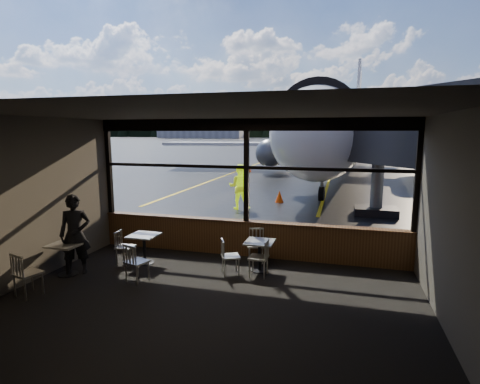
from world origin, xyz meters
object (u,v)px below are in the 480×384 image
at_px(chair_mid_w, 125,247).
at_px(chair_left_s, 28,274).
at_px(chair_near_n, 256,246).
at_px(ground_crew, 240,187).
at_px(jet_bridge, 380,150).
at_px(cafe_table_mid, 144,249).
at_px(airliner, 347,99).
at_px(cone_nose, 279,196).
at_px(cone_wing, 249,168).
at_px(chair_near_e, 259,258).
at_px(cafe_table_left, 67,259).
at_px(cafe_table_near, 259,256).
at_px(chair_mid_s, 137,262).
at_px(chair_near_w, 231,257).
at_px(passenger, 75,235).

height_order(chair_mid_w, chair_left_s, chair_left_s).
height_order(chair_near_n, ground_crew, ground_crew).
bearing_deg(jet_bridge, cafe_table_mid, -130.98).
distance_m(airliner, jet_bridge, 15.88).
bearing_deg(cone_nose, jet_bridge, -28.11).
xyz_separation_m(ground_crew, cone_wing, (-3.19, 14.35, -0.65)).
xyz_separation_m(airliner, cone_nose, (-2.84, -13.39, -5.39)).
distance_m(chair_near_e, ground_crew, 7.43).
bearing_deg(cafe_table_left, chair_mid_w, 49.94).
bearing_deg(chair_near_n, cone_nose, -95.65).
height_order(jet_bridge, chair_near_e, jet_bridge).
xyz_separation_m(cafe_table_near, ground_crew, (-2.32, 6.68, 0.58)).
height_order(chair_near_n, chair_mid_s, chair_mid_s).
relative_size(chair_near_w, cone_nose, 1.52).
distance_m(airliner, chair_mid_w, 23.55).
height_order(chair_mid_s, cone_wing, chair_mid_s).
relative_size(jet_bridge, passenger, 6.37).
xyz_separation_m(cafe_table_left, ground_crew, (1.77, 8.07, 0.57)).
relative_size(chair_near_n, chair_mid_w, 1.02).
distance_m(passenger, cone_wing, 22.34).
xyz_separation_m(passenger, ground_crew, (1.63, 7.93, 0.03)).
bearing_deg(chair_near_w, chair_mid_w, -116.34).
height_order(passenger, cone_nose, passenger).
bearing_deg(chair_near_w, cafe_table_mid, -119.55).
bearing_deg(cone_nose, chair_mid_w, -104.25).
relative_size(cafe_table_near, ground_crew, 0.38).
bearing_deg(chair_mid_w, jet_bridge, 133.53).
bearing_deg(cafe_table_left, ground_crew, 77.66).
distance_m(chair_mid_w, cone_wing, 21.54).
height_order(airliner, cafe_table_mid, airliner).
bearing_deg(chair_left_s, ground_crew, 93.84).
bearing_deg(cafe_table_left, chair_left_s, -88.27).
height_order(chair_near_w, chair_mid_w, chair_near_w).
bearing_deg(chair_mid_s, ground_crew, 106.72).
bearing_deg(cone_wing, airliner, 7.39).
xyz_separation_m(jet_bridge, chair_near_n, (-3.25, -5.91, -2.11)).
bearing_deg(ground_crew, cone_nose, -132.88).
bearing_deg(chair_near_n, passenger, 14.70).
distance_m(cafe_table_near, cone_nose, 8.65).
xyz_separation_m(chair_near_w, cone_wing, (-4.92, 21.41, -0.13)).
bearing_deg(ground_crew, chair_mid_w, 75.03).
bearing_deg(chair_left_s, jet_bridge, 66.18).
xyz_separation_m(jet_bridge, chair_near_w, (-3.62, -6.84, -2.11)).
relative_size(chair_left_s, ground_crew, 0.48).
xyz_separation_m(jet_bridge, chair_left_s, (-7.09, -8.97, -2.07)).
distance_m(cafe_table_mid, chair_mid_w, 0.46).
bearing_deg(cafe_table_near, airliner, 85.10).
xyz_separation_m(chair_near_w, chair_left_s, (-3.47, -2.12, 0.04)).
distance_m(chair_near_n, ground_crew, 6.50).
xyz_separation_m(airliner, chair_near_w, (-2.47, -22.37, -5.25)).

